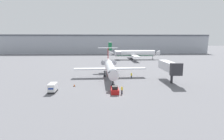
% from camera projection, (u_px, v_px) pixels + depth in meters
% --- Properties ---
extents(ground_plane, '(600.00, 600.00, 0.00)m').
position_uv_depth(ground_plane, '(115.00, 94.00, 40.34)').
color(ground_plane, slate).
extents(terminal_building, '(180.00, 16.80, 16.51)m').
position_uv_depth(terminal_building, '(106.00, 44.00, 156.95)').
color(terminal_building, '#9EA3AD').
rests_on(terminal_building, ground).
extents(airplane_main, '(23.85, 28.20, 9.23)m').
position_uv_depth(airplane_main, '(110.00, 67.00, 58.04)').
color(airplane_main, silver).
rests_on(airplane_main, ground).
extents(pushback_tug, '(1.86, 4.04, 1.86)m').
position_uv_depth(pushback_tug, '(115.00, 90.00, 41.17)').
color(pushback_tug, '#B21919').
rests_on(pushback_tug, ground).
extents(luggage_cart, '(1.65, 3.17, 2.17)m').
position_uv_depth(luggage_cart, '(53.00, 88.00, 41.46)').
color(luggage_cart, '#232326').
rests_on(luggage_cart, ground).
extents(worker_near_tug, '(0.40, 0.26, 1.84)m').
position_uv_depth(worker_near_tug, '(122.00, 90.00, 40.37)').
color(worker_near_tug, '#232838').
rests_on(worker_near_tug, ground).
extents(worker_by_wing, '(0.40, 0.26, 1.88)m').
position_uv_depth(worker_by_wing, '(131.00, 75.00, 56.64)').
color(worker_by_wing, '#232838').
rests_on(worker_by_wing, ground).
extents(traffic_cone_left, '(0.58, 0.58, 0.68)m').
position_uv_depth(traffic_cone_left, '(74.00, 85.00, 46.87)').
color(traffic_cone_left, black).
rests_on(traffic_cone_left, ground).
extents(airplane_parked_far_left, '(32.30, 31.37, 10.89)m').
position_uv_depth(airplane_parked_far_left, '(133.00, 53.00, 109.49)').
color(airplane_parked_far_left, white).
rests_on(airplane_parked_far_left, ground).
extents(jet_bridge, '(3.20, 12.02, 6.19)m').
position_uv_depth(jet_bridge, '(169.00, 67.00, 51.95)').
color(jet_bridge, '#2D2D33').
rests_on(jet_bridge, ground).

